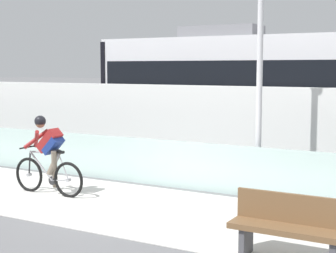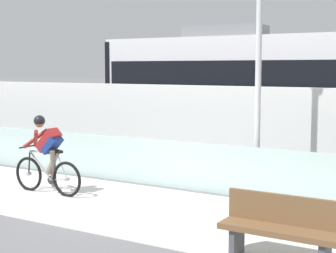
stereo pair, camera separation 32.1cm
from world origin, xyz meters
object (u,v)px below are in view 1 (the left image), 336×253
tram (283,92)px  cyclist_on_bike (48,157)px  bench (291,226)px  lamp_post_antenna (260,31)px

tram → cyclist_on_bike: tram is taller
cyclist_on_bike → bench: (5.38, -1.29, -0.30)m
tram → cyclist_on_bike: size_ratio=6.25×
tram → lamp_post_antenna: size_ratio=2.13×
lamp_post_antenna → bench: size_ratio=3.25×
cyclist_on_bike → lamp_post_antenna: size_ratio=0.34×
bench → cyclist_on_bike: bearing=166.6°
lamp_post_antenna → bench: lamp_post_antenna is taller
cyclist_on_bike → bench: cyclist_on_bike is taller
cyclist_on_bike → lamp_post_antenna: lamp_post_antenna is taller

